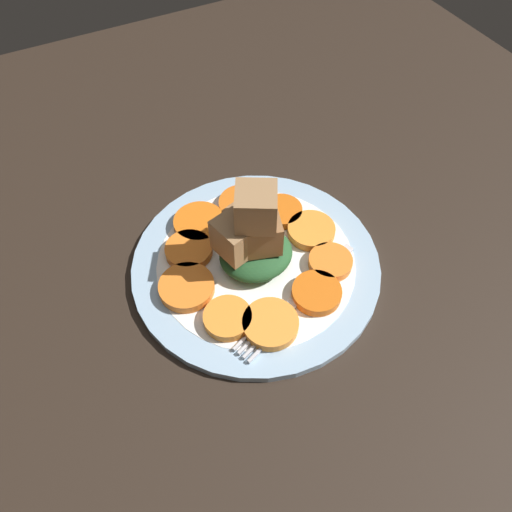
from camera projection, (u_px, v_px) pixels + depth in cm
name	position (u px, v px, depth cm)	size (l,w,h in cm)	color
table_slab	(256.00, 272.00, 58.92)	(120.00, 120.00, 2.00)	black
plate	(256.00, 264.00, 57.71)	(28.54, 28.54, 1.05)	#99B7D1
carrot_slice_0	(330.00, 262.00, 56.51)	(4.98, 4.98, 1.09)	orange
carrot_slice_1	(311.00, 230.00, 59.34)	(5.67, 5.67, 1.09)	orange
carrot_slice_2	(281.00, 212.00, 61.19)	(5.10, 5.10, 1.09)	#D66114
carrot_slice_3	(243.00, 204.00, 61.93)	(5.97, 5.97, 1.09)	orange
carrot_slice_4	(199.00, 223.00, 60.06)	(6.18, 6.18, 1.09)	orange
carrot_slice_5	(189.00, 250.00, 57.53)	(5.46, 5.46, 1.09)	orange
carrot_slice_6	(186.00, 286.00, 54.56)	(6.11, 6.11, 1.09)	orange
carrot_slice_7	(228.00, 318.00, 52.08)	(5.14, 5.14, 1.09)	orange
carrot_slice_8	(270.00, 324.00, 51.67)	(5.92, 5.92, 1.09)	orange
carrot_slice_9	(317.00, 293.00, 53.98)	(5.44, 5.44, 1.09)	#D56013
center_pile	(253.00, 233.00, 53.75)	(8.73, 8.26, 11.18)	#235128
fork	(297.00, 300.00, 53.83)	(18.10, 8.22, 0.40)	silver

